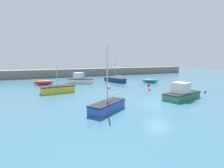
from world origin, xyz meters
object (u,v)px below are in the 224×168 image
sailboat_short_mast (115,80)px  motorboat_with_cabin (80,79)px  cabin_cruiser_white (181,93)px  rowboat_white_midwater (150,81)px  open_tender_yellow (44,82)px  rowboat_with_red_cover (178,87)px  mooring_buoy_white (109,87)px  mooring_buoy_orange (149,89)px  mooring_buoy_red (149,85)px  sailboat_tall_mast (107,106)px  sailboat_twin_hulled (58,89)px  mooring_buoy_pink (205,91)px

sailboat_short_mast → motorboat_with_cabin: bearing=65.4°
cabin_cruiser_white → rowboat_white_midwater: size_ratio=1.78×
open_tender_yellow → rowboat_with_red_cover: 23.62m
rowboat_white_midwater → mooring_buoy_white: bearing=-122.3°
open_tender_yellow → cabin_cruiser_white: (14.78, -18.85, 0.25)m
cabin_cruiser_white → mooring_buoy_orange: bearing=74.4°
rowboat_white_midwater → mooring_buoy_white: size_ratio=5.36×
open_tender_yellow → mooring_buoy_red: (16.88, -9.21, -0.19)m
cabin_cruiser_white → motorboat_with_cabin: motorboat_with_cabin is taller
sailboat_short_mast → motorboat_with_cabin: size_ratio=1.12×
rowboat_with_red_cover → sailboat_short_mast: bearing=69.4°
rowboat_white_midwater → motorboat_with_cabin: (-13.02, 5.05, 0.33)m
rowboat_with_red_cover → motorboat_with_cabin: size_ratio=0.68×
rowboat_with_red_cover → rowboat_white_midwater: (0.57, 8.17, 0.01)m
motorboat_with_cabin → sailboat_short_mast: bearing=28.5°
sailboat_tall_mast → mooring_buoy_orange: (9.97, 7.52, -0.31)m
open_tender_yellow → sailboat_short_mast: size_ratio=0.64×
sailboat_tall_mast → mooring_buoy_red: (12.11, 10.72, -0.25)m
sailboat_twin_hulled → rowboat_with_red_cover: sailboat_twin_hulled is taller
motorboat_with_cabin → sailboat_tall_mast: bearing=-59.0°
sailboat_twin_hulled → mooring_buoy_pink: (19.38, -8.36, -0.32)m
open_tender_yellow → sailboat_tall_mast: 20.49m
sailboat_short_mast → mooring_buoy_white: 8.08m
open_tender_yellow → mooring_buoy_white: 12.80m
sailboat_tall_mast → motorboat_with_cabin: 19.44m
cabin_cruiser_white → rowboat_white_midwater: (4.95, 13.22, -0.28)m
sailboat_tall_mast → sailboat_short_mast: 20.42m
sailboat_tall_mast → sailboat_short_mast: size_ratio=1.09×
cabin_cruiser_white → mooring_buoy_white: 11.60m
rowboat_white_midwater → mooring_buoy_orange: rowboat_white_midwater is taller
cabin_cruiser_white → sailboat_short_mast: size_ratio=1.00×
sailboat_twin_hulled → rowboat_white_midwater: size_ratio=1.57×
motorboat_with_cabin → mooring_buoy_orange: 14.31m
sailboat_tall_mast → mooring_buoy_pink: (16.17, 2.76, -0.31)m
mooring_buoy_orange → sailboat_short_mast: bearing=95.0°
open_tender_yellow → mooring_buoy_red: size_ratio=7.05×
sailboat_tall_mast → cabin_cruiser_white: bearing=151.1°
mooring_buoy_pink → mooring_buoy_red: mooring_buoy_red is taller
open_tender_yellow → rowboat_with_red_cover: size_ratio=1.04×
sailboat_twin_hulled → sailboat_tall_mast: size_ratio=0.82×
sailboat_twin_hulled → mooring_buoy_pink: sailboat_twin_hulled is taller
sailboat_short_mast → mooring_buoy_orange: sailboat_short_mast is taller
sailboat_tall_mast → motorboat_with_cabin: bearing=-130.8°
sailboat_twin_hulled → motorboat_with_cabin: bearing=49.4°
sailboat_tall_mast → rowboat_white_midwater: 20.69m
sailboat_tall_mast → rowboat_white_midwater: (14.95, 14.30, -0.08)m
motorboat_with_cabin → sailboat_twin_hulled: bearing=-85.3°
motorboat_with_cabin → mooring_buoy_orange: motorboat_with_cabin is taller
mooring_buoy_red → rowboat_with_red_cover: bearing=-63.6°
motorboat_with_cabin → mooring_buoy_pink: motorboat_with_cabin is taller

